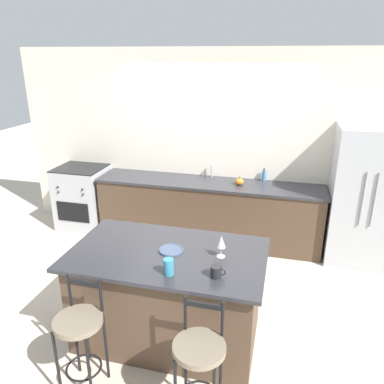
{
  "coord_description": "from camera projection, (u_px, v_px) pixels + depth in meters",
  "views": [
    {
      "loc": [
        1.02,
        -4.55,
        2.61
      ],
      "look_at": [
        0.03,
        -0.68,
        1.13
      ],
      "focal_mm": 35.0,
      "sensor_mm": 36.0,
      "label": 1
    }
  ],
  "objects": [
    {
      "name": "soap_bottle",
      "position": [
        264.0,
        176.0,
        5.31
      ],
      "size": [
        0.05,
        0.05,
        0.19
      ],
      "color": "teal",
      "rests_on": "back_counter"
    },
    {
      "name": "ground_plane",
      "position": [
        202.0,
        250.0,
        5.28
      ],
      "size": [
        18.0,
        18.0,
        0.0
      ],
      "primitive_type": "plane",
      "color": "beige"
    },
    {
      "name": "pumpkin_decoration",
      "position": [
        239.0,
        182.0,
        5.15
      ],
      "size": [
        0.12,
        0.12,
        0.12
      ],
      "color": "orange",
      "rests_on": "back_counter"
    },
    {
      "name": "oven_range",
      "position": [
        83.0,
        197.0,
        5.89
      ],
      "size": [
        0.73,
        0.66,
        0.97
      ],
      "color": "#ADAFB5",
      "rests_on": "ground_plane"
    },
    {
      "name": "wall_back",
      "position": [
        214.0,
        146.0,
        5.43
      ],
      "size": [
        6.0,
        0.07,
        2.7
      ],
      "color": "beige",
      "rests_on": "ground_plane"
    },
    {
      "name": "back_counter",
      "position": [
        208.0,
        211.0,
        5.46
      ],
      "size": [
        3.22,
        0.67,
        0.9
      ],
      "color": "#4C3828",
      "rests_on": "ground_plane"
    },
    {
      "name": "coffee_mug",
      "position": [
        216.0,
        272.0,
        2.99
      ],
      "size": [
        0.13,
        0.09,
        0.1
      ],
      "color": "#232326",
      "rests_on": "kitchen_island"
    },
    {
      "name": "bar_stool_far",
      "position": [
        199.0,
        359.0,
        2.68
      ],
      "size": [
        0.38,
        0.38,
        0.98
      ],
      "color": "black",
      "rests_on": "ground_plane"
    },
    {
      "name": "refrigerator",
      "position": [
        363.0,
        196.0,
        4.78
      ],
      "size": [
        0.8,
        0.72,
        1.79
      ],
      "color": "#ADAFB5",
      "rests_on": "ground_plane"
    },
    {
      "name": "bar_stool_near",
      "position": [
        80.0,
        332.0,
        2.94
      ],
      "size": [
        0.38,
        0.38,
        0.98
      ],
      "color": "black",
      "rests_on": "ground_plane"
    },
    {
      "name": "wine_glass",
      "position": [
        221.0,
        242.0,
        3.25
      ],
      "size": [
        0.08,
        0.08,
        0.2
      ],
      "color": "white",
      "rests_on": "kitchen_island"
    },
    {
      "name": "kitchen_island",
      "position": [
        168.0,
        295.0,
        3.53
      ],
      "size": [
        1.77,
        1.04,
        0.93
      ],
      "color": "#4C3828",
      "rests_on": "ground_plane"
    },
    {
      "name": "dinner_plate",
      "position": [
        171.0,
        250.0,
        3.4
      ],
      "size": [
        0.23,
        0.23,
        0.02
      ],
      "color": "#425170",
      "rests_on": "kitchen_island"
    },
    {
      "name": "tumbler_cup",
      "position": [
        169.0,
        267.0,
        3.02
      ],
      "size": [
        0.09,
        0.09,
        0.14
      ],
      "color": "teal",
      "rests_on": "kitchen_island"
    },
    {
      "name": "sink_faucet",
      "position": [
        212.0,
        168.0,
        5.43
      ],
      "size": [
        0.02,
        0.13,
        0.22
      ],
      "color": "#ADAFB5",
      "rests_on": "back_counter"
    }
  ]
}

